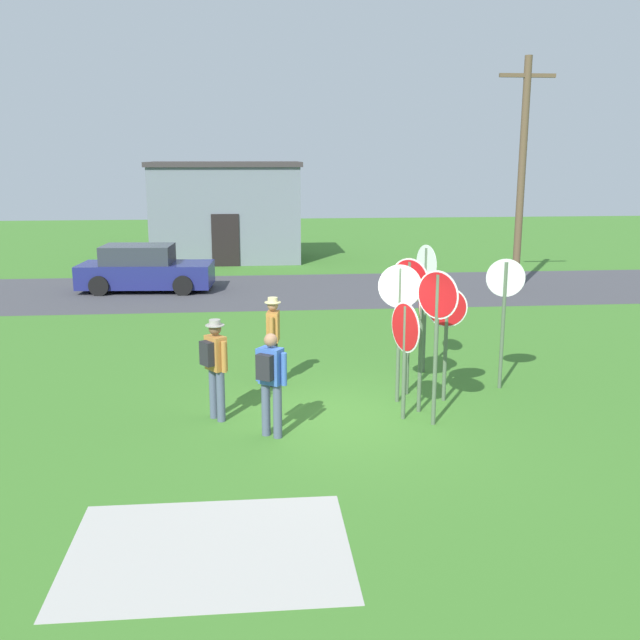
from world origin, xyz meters
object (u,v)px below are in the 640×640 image
at_px(stop_sign_rear_left, 421,326).
at_px(person_with_sunhat, 215,362).
at_px(utility_pole, 522,171).
at_px(person_near_signs, 273,336).
at_px(stop_sign_low_front, 399,309).
at_px(stop_sign_far_back, 437,320).
at_px(stop_sign_center_cluster, 446,325).
at_px(stop_sign_tallest, 409,301).
at_px(parked_car_on_street, 144,270).
at_px(person_in_blue, 270,378).
at_px(stop_sign_nearest, 504,301).
at_px(stop_sign_rear_right, 426,286).
at_px(stop_sign_leaning_right, 405,340).

relative_size(stop_sign_rear_left, person_with_sunhat, 1.33).
bearing_deg(utility_pole, person_near_signs, -131.27).
relative_size(stop_sign_rear_left, stop_sign_low_front, 0.92).
relative_size(stop_sign_far_back, person_with_sunhat, 1.49).
bearing_deg(stop_sign_center_cluster, stop_sign_tallest, 144.21).
relative_size(parked_car_on_street, person_in_blue, 2.61).
bearing_deg(person_in_blue, stop_sign_nearest, 25.03).
bearing_deg(stop_sign_nearest, person_in_blue, -154.97).
distance_m(stop_sign_tallest, stop_sign_center_cluster, 0.81).
xyz_separation_m(stop_sign_center_cluster, person_near_signs, (-3.06, 1.23, -0.44)).
bearing_deg(stop_sign_rear_right, utility_pole, 59.66).
relative_size(utility_pole, stop_sign_low_front, 2.95).
bearing_deg(person_near_signs, person_with_sunhat, -119.13).
relative_size(parked_car_on_street, stop_sign_rear_left, 1.91).
distance_m(stop_sign_rear_left, stop_sign_rear_right, 2.44).
height_order(stop_sign_center_cluster, person_in_blue, stop_sign_center_cluster).
bearing_deg(stop_sign_rear_right, stop_sign_low_front, -116.96).
xyz_separation_m(stop_sign_leaning_right, person_with_sunhat, (-3.15, 0.25, -0.38)).
height_order(stop_sign_tallest, person_with_sunhat, stop_sign_tallest).
height_order(stop_sign_center_cluster, person_near_signs, stop_sign_center_cluster).
distance_m(utility_pole, stop_sign_rear_right, 10.50).
bearing_deg(stop_sign_nearest, stop_sign_center_cluster, -153.89).
bearing_deg(stop_sign_far_back, stop_sign_nearest, 45.61).
relative_size(parked_car_on_street, stop_sign_leaning_right, 2.18).
xyz_separation_m(stop_sign_low_front, person_in_blue, (-2.34, -1.51, -0.74)).
relative_size(utility_pole, person_near_signs, 4.26).
distance_m(utility_pole, stop_sign_tallest, 12.00).
height_order(stop_sign_rear_left, person_with_sunhat, stop_sign_rear_left).
bearing_deg(stop_sign_low_front, stop_sign_far_back, -73.53).
bearing_deg(stop_sign_far_back, person_in_blue, -173.87).
height_order(stop_sign_leaning_right, person_with_sunhat, stop_sign_leaning_right).
bearing_deg(utility_pole, parked_car_on_street, 174.86).
height_order(stop_sign_far_back, stop_sign_leaning_right, stop_sign_far_back).
distance_m(stop_sign_leaning_right, stop_sign_center_cluster, 1.27).
bearing_deg(parked_car_on_street, person_with_sunhat, -76.84).
height_order(stop_sign_nearest, person_with_sunhat, stop_sign_nearest).
bearing_deg(stop_sign_rear_right, person_with_sunhat, -149.63).
relative_size(stop_sign_center_cluster, person_in_blue, 1.24).
bearing_deg(stop_sign_low_front, person_in_blue, -147.07).
xyz_separation_m(parked_car_on_street, stop_sign_far_back, (6.50, -12.97, 1.10)).
xyz_separation_m(stop_sign_rear_left, stop_sign_low_front, (-0.26, 0.59, 0.18)).
relative_size(stop_sign_tallest, person_with_sunhat, 1.48).
xyz_separation_m(stop_sign_rear_left, person_near_signs, (-2.47, 1.76, -0.56)).
bearing_deg(stop_sign_center_cluster, stop_sign_leaning_right, -137.45).
height_order(utility_pole, stop_sign_low_front, utility_pole).
bearing_deg(utility_pole, stop_sign_rear_right, -120.34).
xyz_separation_m(stop_sign_tallest, stop_sign_rear_right, (0.64, 1.39, 0.03)).
bearing_deg(person_near_signs, stop_sign_leaning_right, -44.49).
bearing_deg(stop_sign_far_back, stop_sign_rear_left, 98.99).
xyz_separation_m(stop_sign_tallest, person_near_signs, (-2.46, 0.80, -0.79)).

